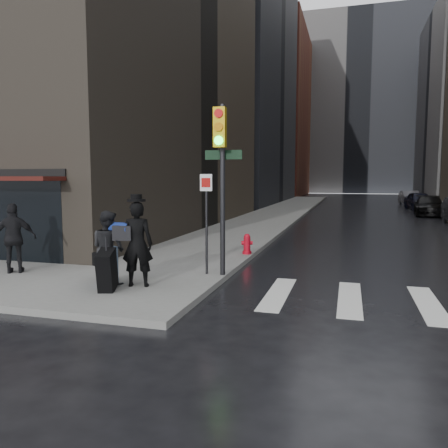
{
  "coord_description": "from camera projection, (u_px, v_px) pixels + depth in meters",
  "views": [
    {
      "loc": [
        5.02,
        -8.85,
        2.65
      ],
      "look_at": [
        1.45,
        3.59,
        1.3
      ],
      "focal_mm": 35.0,
      "sensor_mm": 36.0,
      "label": 1
    }
  ],
  "objects": [
    {
      "name": "traffic_light",
      "position": [
        220.0,
        166.0,
        11.01
      ],
      "size": [
        1.09,
        0.47,
        4.36
      ],
      "rotation": [
        0.0,
        0.0,
        0.0
      ],
      "color": "black",
      "rests_on": "ground"
    },
    {
      "name": "parked_car_5",
      "position": [
        410.0,
        198.0,
        42.86
      ],
      "size": [
        1.83,
        4.48,
        1.44
      ],
      "primitive_type": "imported",
      "rotation": [
        0.0,
        0.0,
        0.07
      ],
      "color": "#3D3C41",
      "rests_on": "ground"
    },
    {
      "name": "parked_car_4",
      "position": [
        419.0,
        201.0,
        37.01
      ],
      "size": [
        2.24,
        4.66,
        1.54
      ],
      "primitive_type": "imported",
      "rotation": [
        0.0,
        0.0,
        0.1
      ],
      "color": "black",
      "rests_on": "ground"
    },
    {
      "name": "bldg_left_mid",
      "position": [
        184.0,
        48.0,
        48.23
      ],
      "size": [
        22.0,
        24.0,
        34.0
      ],
      "primitive_type": "cube",
      "color": "slate",
      "rests_on": "ground"
    },
    {
      "name": "man_jeans",
      "position": [
        108.0,
        248.0,
        10.29
      ],
      "size": [
        1.22,
        0.99,
        1.76
      ],
      "rotation": [
        0.0,
        0.0,
        2.79
      ],
      "color": "black",
      "rests_on": "ground"
    },
    {
      "name": "fire_hydrant",
      "position": [
        247.0,
        245.0,
        14.5
      ],
      "size": [
        0.39,
        0.3,
        0.68
      ],
      "rotation": [
        0.0,
        0.0,
        0.29
      ],
      "color": "#B10A1B",
      "rests_on": "ground"
    },
    {
      "name": "man_greycoat",
      "position": [
        14.0,
        238.0,
        11.55
      ],
      "size": [
        1.16,
        0.96,
        1.86
      ],
      "rotation": [
        0.0,
        0.0,
        3.69
      ],
      "color": "black",
      "rests_on": "ground"
    },
    {
      "name": "sidewalk_left",
      "position": [
        285.0,
        210.0,
        35.92
      ],
      "size": [
        4.0,
        50.0,
        0.15
      ],
      "primitive_type": "cube",
      "color": "slate",
      "rests_on": "ground"
    },
    {
      "name": "ground",
      "position": [
        121.0,
        293.0,
        10.11
      ],
      "size": [
        140.0,
        140.0,
        0.0
      ],
      "primitive_type": "plane",
      "color": "black",
      "rests_on": "ground"
    },
    {
      "name": "man_overcoat",
      "position": [
        131.0,
        248.0,
        10.0
      ],
      "size": [
        1.12,
        1.36,
        2.18
      ],
      "rotation": [
        0.0,
        0.0,
        3.43
      ],
      "color": "black",
      "rests_on": "ground"
    },
    {
      "name": "bldg_left_far",
      "position": [
        237.0,
        115.0,
        71.6
      ],
      "size": [
        22.0,
        20.0,
        26.0
      ],
      "primitive_type": "cube",
      "color": "brown",
      "rests_on": "ground"
    },
    {
      "name": "bldg_distant",
      "position": [
        357.0,
        107.0,
        81.38
      ],
      "size": [
        40.0,
        12.0,
        32.0
      ],
      "primitive_type": "cube",
      "color": "slate",
      "rests_on": "ground"
    },
    {
      "name": "parked_car_3",
      "position": [
        429.0,
        206.0,
        31.21
      ],
      "size": [
        2.41,
        5.02,
        1.41
      ],
      "primitive_type": "imported",
      "rotation": [
        0.0,
        0.0,
        -0.09
      ],
      "color": "black",
      "rests_on": "ground"
    }
  ]
}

